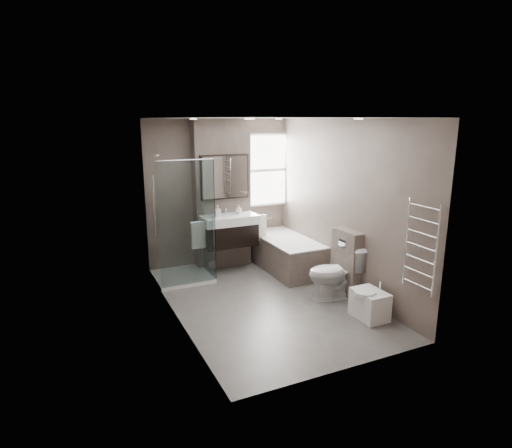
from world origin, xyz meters
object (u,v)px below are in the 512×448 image
bathtub (286,252)px  vanity (230,230)px  toilet (335,273)px  bidet (369,304)px

bathtub → vanity: bearing=160.6°
bathtub → toilet: 1.41m
vanity → bidet: 2.72m
bathtub → toilet: (0.05, -1.40, 0.08)m
vanity → bathtub: vanity is taller
vanity → bathtub: 1.07m
vanity → toilet: size_ratio=1.20×
bidet → vanity: bearing=112.4°
vanity → bidet: size_ratio=1.91×
toilet → bidet: 0.76m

